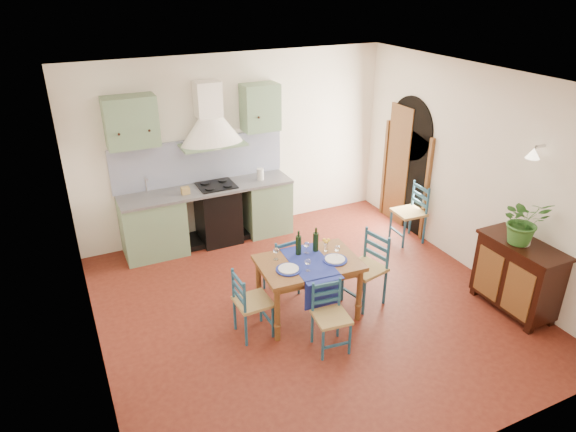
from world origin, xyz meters
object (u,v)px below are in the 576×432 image
object	(u,v)px
dining_table	(309,268)
sideboard	(517,274)
potted_plant	(524,221)
chair_near	(330,316)

from	to	relation	value
dining_table	sideboard	distance (m)	2.56
dining_table	potted_plant	size ratio (longest dim) A/B	2.14
dining_table	chair_near	xyz separation A→B (m)	(-0.07, -0.64, -0.25)
chair_near	sideboard	distance (m)	2.44
sideboard	dining_table	bearing A→B (deg)	157.01
chair_near	potted_plant	world-z (taller)	potted_plant
dining_table	sideboard	world-z (taller)	dining_table
dining_table	chair_near	world-z (taller)	dining_table
sideboard	potted_plant	distance (m)	0.72
dining_table	chair_near	distance (m)	0.69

